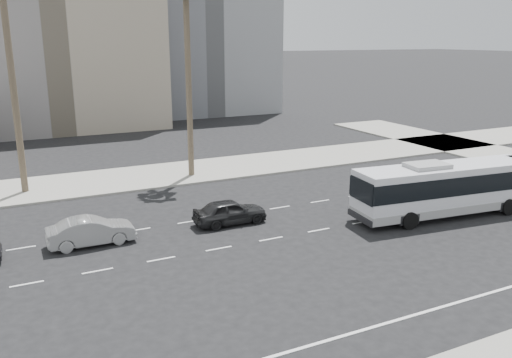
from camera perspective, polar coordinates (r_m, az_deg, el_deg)
ground at (r=31.38m, az=11.39°, el=-4.59°), size 700.00×700.00×0.00m
sidewalk_north at (r=44.09m, az=-0.88°, el=1.51°), size 120.00×7.00×0.15m
midrise_beige_west at (r=68.55m, az=-21.50°, el=12.87°), size 24.00×18.00×18.00m
midrise_gray_center at (r=79.76m, az=-7.27°, el=16.80°), size 20.00×20.00×26.00m
city_bus at (r=33.39m, az=19.80°, el=-0.85°), size 11.83×3.78×3.34m
car_a at (r=30.36m, az=-2.83°, el=-3.53°), size 1.78×4.27×1.44m
car_b at (r=28.62m, az=-17.32°, el=-5.40°), size 1.59×4.41×1.45m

